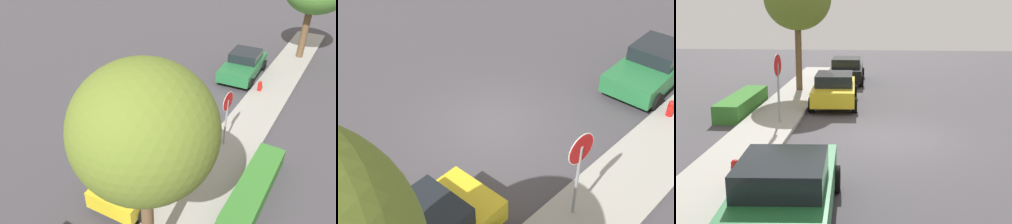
{
  "view_description": "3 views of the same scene",
  "coord_description": "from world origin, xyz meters",
  "views": [
    {
      "loc": [
        12.12,
        7.9,
        8.81
      ],
      "look_at": [
        1.28,
        1.38,
        0.87
      ],
      "focal_mm": 35.0,
      "sensor_mm": 36.0,
      "label": 1
    },
    {
      "loc": [
        7.5,
        7.89,
        8.47
      ],
      "look_at": [
        0.66,
        1.23,
        1.48
      ],
      "focal_mm": 45.0,
      "sensor_mm": 36.0,
      "label": 2
    },
    {
      "loc": [
        -13.56,
        0.62,
        4.25
      ],
      "look_at": [
        -0.02,
        1.66,
        0.88
      ],
      "focal_mm": 45.0,
      "sensor_mm": 36.0,
      "label": 3
    }
  ],
  "objects": [
    {
      "name": "ground_plane",
      "position": [
        0.0,
        0.0,
        0.0
      ],
      "size": [
        60.0,
        60.0,
        0.0
      ],
      "primitive_type": "plane",
      "color": "#423F44"
    },
    {
      "name": "sidewalk_curb",
      "position": [
        0.0,
        4.53,
        0.07
      ],
      "size": [
        32.0,
        2.08,
        0.14
      ],
      "primitive_type": "cube",
      "color": "#9E9B93",
      "rests_on": "ground_plane"
    },
    {
      "name": "stop_sign",
      "position": [
        1.24,
        4.15,
        1.84
      ],
      "size": [
        0.83,
        0.1,
        2.65
      ],
      "color": "gray",
      "rests_on": "ground_plane"
    },
    {
      "name": "parked_car_yellow",
      "position": [
        4.81,
        2.45,
        0.74
      ],
      "size": [
        4.39,
        2.19,
        1.44
      ],
      "color": "yellow",
      "rests_on": "ground_plane"
    },
    {
      "name": "parked_car_green",
      "position": [
        -5.93,
        2.37,
        0.74
      ],
      "size": [
        4.39,
        2.27,
        1.47
      ],
      "color": "#236B38",
      "rests_on": "ground_plane"
    },
    {
      "name": "street_tree_mid_block",
      "position": [
        7.48,
        4.5,
        4.71
      ],
      "size": [
        3.31,
        3.31,
        6.33
      ],
      "color": "brown",
      "rests_on": "ground_plane"
    },
    {
      "name": "fire_hydrant",
      "position": [
        -4.28,
        3.96,
        0.36
      ],
      "size": [
        0.3,
        0.22,
        0.72
      ],
      "color": "red",
      "rests_on": "ground_plane"
    },
    {
      "name": "front_yard_hedge",
      "position": [
        3.34,
        6.18,
        0.35
      ],
      "size": [
        4.48,
        0.99,
        0.7
      ],
      "color": "#387A2D",
      "rests_on": "ground_plane"
    }
  ]
}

